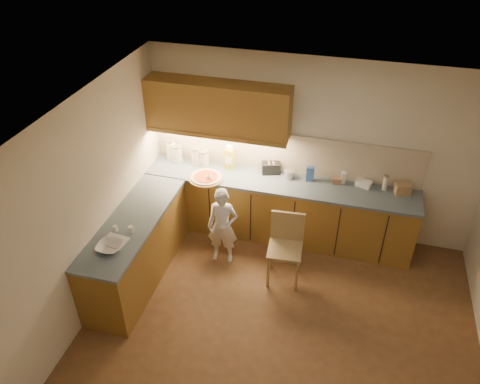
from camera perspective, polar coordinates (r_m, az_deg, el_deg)
The scene contains 24 objects.
room at distance 4.58m, azimuth 5.79°, elevation -2.82°, with size 4.54×4.50×2.62m.
l_counter at distance 6.44m, azimuth -0.95°, elevation -3.54°, with size 3.77×2.62×0.92m.
backsplash at distance 6.52m, azimuth 5.43°, elevation 4.77°, with size 3.75×0.02×0.58m, color beige.
upper_cabinets at distance 6.27m, azimuth -2.75°, elevation 10.20°, with size 1.95×0.36×0.73m.
pizza_on_board at distance 6.46m, azimuth -4.16°, elevation 1.76°, with size 0.48×0.48×0.19m.
child at distance 6.20m, azimuth -2.12°, elevation -4.19°, with size 0.41×0.27×1.12m, color white.
wooden_chair at distance 5.98m, azimuth 5.60°, elevation -6.19°, with size 0.45×0.45×0.94m.
mixing_bowl at distance 5.48m, azimuth -15.60°, elevation -6.47°, with size 0.29×0.29×0.07m, color silver.
canister_a at distance 6.92m, azimuth -8.38°, elevation 5.21°, with size 0.16×0.16×0.32m.
canister_b at distance 6.85m, azimuth -7.66°, elevation 4.67°, with size 0.15×0.15×0.26m.
canister_c at distance 6.74m, azimuth -5.33°, elevation 4.39°, with size 0.15×0.15×0.28m.
canister_d at distance 6.72m, azimuth -4.43°, elevation 4.18°, with size 0.15×0.15×0.25m.
oil_jug at distance 6.61m, azimuth -1.30°, elevation 4.14°, with size 0.14×0.12×0.37m.
toaster at distance 6.56m, azimuth 3.80°, elevation 2.95°, with size 0.28×0.21×0.17m.
steel_pot at distance 6.49m, azimuth 6.00°, elevation 2.20°, with size 0.15×0.15×0.12m.
blue_box at distance 6.44m, azimuth 8.54°, elevation 2.22°, with size 0.11×0.07×0.21m, color #3758A6.
card_box_a at distance 6.48m, azimuth 11.74°, elevation 1.39°, with size 0.12×0.09×0.09m, color tan.
white_bottle at distance 6.48m, azimuth 12.49°, elevation 1.71°, with size 0.06×0.06×0.17m, color silver.
flat_pack at distance 6.51m, azimuth 14.85°, elevation 1.02°, with size 0.20×0.14×0.08m, color white.
tall_jar at distance 6.47m, azimuth 17.30°, elevation 1.08°, with size 0.07×0.07×0.22m.
card_box_b at distance 6.49m, azimuth 19.22°, elevation 0.43°, with size 0.20×0.16×0.16m, color tan.
dough_cloth at distance 5.58m, azimuth -15.01°, elevation -5.81°, with size 0.28×0.22×0.02m, color silver.
spice_jar_a at distance 5.72m, azimuth -14.96°, elevation -4.33°, with size 0.05×0.05×0.07m, color silver.
spice_jar_b at distance 5.66m, azimuth -13.17°, elevation -4.46°, with size 0.06×0.06×0.08m, color silver.
Camera 1 is at (0.49, -3.60, 4.46)m, focal length 35.00 mm.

